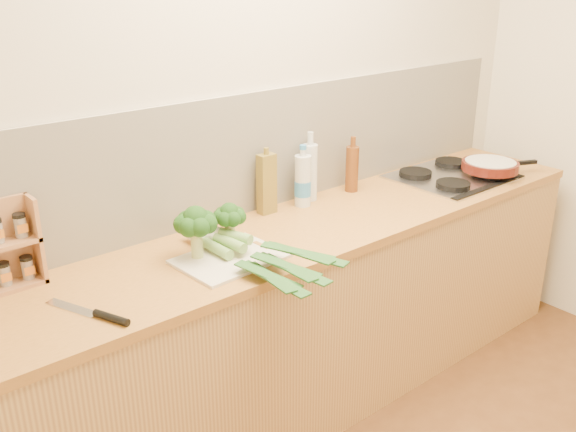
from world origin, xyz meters
The scene contains 15 objects.
room_shell centered at (0.00, 1.49, 1.17)m, with size 3.50×3.50×3.50m.
counter centered at (0.00, 1.20, 0.45)m, with size 3.20×0.62×0.90m.
gas_hob centered at (1.02, 1.20, 0.91)m, with size 0.58×0.50×0.04m.
chopping_board centered at (-0.45, 1.12, 0.91)m, with size 0.39×0.29×0.01m, color white.
broccoli_left centered at (-0.54, 1.21, 1.05)m, with size 0.16×0.17×0.21m.
broccoli_right centered at (-0.38, 1.22, 1.03)m, with size 0.13×0.13×0.17m.
leek_front centered at (-0.47, 1.11, 0.94)m, with size 0.11×0.72×0.04m.
leek_mid centered at (-0.42, 1.09, 0.95)m, with size 0.14×0.70×0.04m.
leek_back centered at (-0.37, 1.09, 0.97)m, with size 0.25×0.64×0.04m.
chefs_knife centered at (-1.01, 1.03, 0.91)m, with size 0.16×0.33×0.03m.
skillet centered at (1.18, 1.08, 0.96)m, with size 0.41×0.29×0.05m.
oil_tin centered at (-0.04, 1.42, 1.04)m, with size 0.08×0.05×0.30m.
glass_bottle centered at (0.23, 1.43, 1.04)m, with size 0.07×0.07×0.33m.
amber_bottle centered at (0.47, 1.39, 1.02)m, with size 0.06×0.06×0.28m.
water_bottle centered at (0.15, 1.39, 1.01)m, with size 0.08×0.08×0.27m.
Camera 1 is at (-1.69, -0.72, 1.96)m, focal length 40.00 mm.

